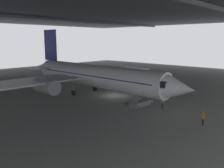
% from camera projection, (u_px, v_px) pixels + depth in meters
% --- Properties ---
extents(ground_plane, '(110.00, 110.00, 0.00)m').
position_uv_depth(ground_plane, '(114.00, 96.00, 42.89)').
color(ground_plane, gray).
extents(hangar_structure, '(121.00, 99.00, 16.84)m').
position_uv_depth(hangar_structure, '(64.00, 7.00, 49.22)').
color(hangar_structure, '#4C4F54').
rests_on(hangar_structure, ground_plane).
extents(airplane_main, '(36.02, 37.46, 11.71)m').
position_uv_depth(airplane_main, '(92.00, 76.00, 42.73)').
color(airplane_main, white).
rests_on(airplane_main, ground_plane).
extents(boarding_stairs, '(4.27, 1.57, 4.71)m').
position_uv_depth(boarding_stairs, '(142.00, 100.00, 36.55)').
color(boarding_stairs, slate).
rests_on(boarding_stairs, ground_plane).
extents(crew_worker_near_nose, '(0.44, 0.40, 1.70)m').
position_uv_depth(crew_worker_near_nose, '(203.00, 118.00, 27.63)').
color(crew_worker_near_nose, '#232838').
rests_on(crew_worker_near_nose, ground_plane).
extents(crew_worker_by_stairs, '(0.53, 0.32, 1.75)m').
position_uv_depth(crew_worker_by_stairs, '(163.00, 102.00, 34.56)').
color(crew_worker_by_stairs, '#232838').
rests_on(crew_worker_by_stairs, ground_plane).
extents(baggage_tug, '(1.60, 2.37, 0.90)m').
position_uv_depth(baggage_tug, '(92.00, 83.00, 52.19)').
color(baggage_tug, yellow).
rests_on(baggage_tug, ground_plane).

